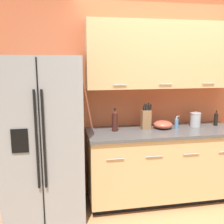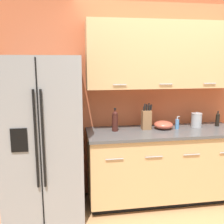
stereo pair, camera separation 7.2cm
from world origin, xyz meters
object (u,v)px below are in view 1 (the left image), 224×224
(steel_canister, at_px, (195,119))
(mixing_bowl, at_px, (163,125))
(soap_dispenser, at_px, (177,123))
(refrigerator, at_px, (43,138))
(knife_block, at_px, (146,119))
(wine_bottle, at_px, (115,121))
(oil_bottle, at_px, (216,119))

(steel_canister, relative_size, mixing_bowl, 0.82)
(soap_dispenser, xyz_separation_m, mixing_bowl, (-0.17, 0.03, -0.01))
(refrigerator, height_order, knife_block, refrigerator)
(soap_dispenser, height_order, mixing_bowl, soap_dispenser)
(soap_dispenser, height_order, steel_canister, steel_canister)
(wine_bottle, relative_size, mixing_bowl, 1.18)
(oil_bottle, height_order, mixing_bowl, oil_bottle)
(wine_bottle, bearing_deg, knife_block, 3.54)
(knife_block, relative_size, steel_canister, 1.67)
(refrigerator, relative_size, oil_bottle, 9.08)
(knife_block, xyz_separation_m, soap_dispenser, (0.39, -0.04, -0.06))
(mixing_bowl, bearing_deg, soap_dispenser, -10.04)
(soap_dispenser, relative_size, mixing_bowl, 0.67)
(steel_canister, bearing_deg, knife_block, -178.46)
(wine_bottle, xyz_separation_m, steel_canister, (1.08, 0.04, -0.04))
(soap_dispenser, xyz_separation_m, oil_bottle, (0.58, 0.05, 0.03))
(oil_bottle, distance_m, mixing_bowl, 0.75)
(oil_bottle, bearing_deg, refrigerator, -176.34)
(refrigerator, relative_size, wine_bottle, 6.39)
(knife_block, distance_m, wine_bottle, 0.40)
(knife_block, xyz_separation_m, steel_canister, (0.68, 0.02, -0.04))
(wine_bottle, bearing_deg, soap_dispenser, -1.38)
(wine_bottle, relative_size, soap_dispenser, 1.77)
(refrigerator, distance_m, soap_dispenser, 1.65)
(wine_bottle, bearing_deg, mixing_bowl, 1.05)
(steel_canister, bearing_deg, soap_dispenser, -167.63)
(soap_dispenser, distance_m, oil_bottle, 0.58)
(oil_bottle, xyz_separation_m, steel_canister, (-0.29, 0.01, -0.00))
(oil_bottle, bearing_deg, wine_bottle, -178.66)
(oil_bottle, bearing_deg, mixing_bowl, -178.42)
(refrigerator, distance_m, steel_canister, 1.94)
(steel_canister, bearing_deg, mixing_bowl, -176.03)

